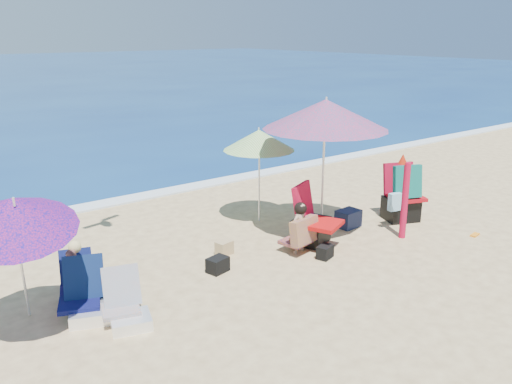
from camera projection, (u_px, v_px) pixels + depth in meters
ground at (311, 273)px, 8.21m from camera, size 120.00×120.00×0.00m
foam at (157, 194)px, 12.11m from camera, size 120.00×0.50×0.04m
umbrella_turquoise at (325, 114)px, 9.13m from camera, size 2.38×2.38×2.47m
umbrella_striped at (259, 140)px, 10.06m from camera, size 1.47×1.47×1.80m
umbrella_blue at (14, 214)px, 6.05m from camera, size 1.77×1.81×1.92m
furled_umbrella at (404, 193)px, 9.37m from camera, size 0.19×0.23×1.52m
chair_navy at (87, 303)px, 6.91m from camera, size 0.75×0.87×0.73m
chair_rainbow at (127, 310)px, 6.75m from camera, size 0.63×0.80×0.67m
camp_chair_left at (311, 226)px, 9.24m from camera, size 0.85×1.10×1.07m
camp_chair_right at (402, 200)px, 10.37m from camera, size 1.01×0.85×1.14m
person_center at (301, 229)px, 8.85m from camera, size 0.62×0.57×0.86m
person_left at (75, 273)px, 7.34m from camera, size 0.61×0.69×0.80m
bag_navy_a at (117, 290)px, 7.34m from camera, size 0.41×0.31×0.30m
bag_black_a at (218, 265)px, 8.21m from camera, size 0.36×0.30×0.23m
bag_tan at (224, 248)px, 8.85m from camera, size 0.30×0.24×0.23m
bag_navy_b at (348, 219)px, 10.08m from camera, size 0.46×0.36×0.32m
bag_black_b at (325, 252)px, 8.71m from camera, size 0.33×0.27×0.21m
orange_item at (475, 235)px, 9.68m from camera, size 0.23×0.13×0.03m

